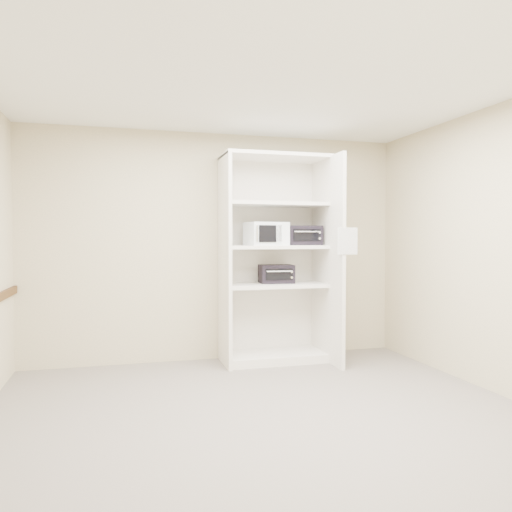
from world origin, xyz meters
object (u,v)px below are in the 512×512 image
object	(u,v)px
shelving_unit	(278,266)
microwave	(266,234)
toaster_oven_lower	(276,274)
toaster_oven_upper	(303,236)

from	to	relation	value
shelving_unit	microwave	world-z (taller)	shelving_unit
toaster_oven_lower	toaster_oven_upper	bearing A→B (deg)	-5.23
shelving_unit	microwave	size ratio (longest dim) A/B	5.43
microwave	toaster_oven_lower	world-z (taller)	microwave
shelving_unit	microwave	bearing A→B (deg)	-164.85
toaster_oven_upper	toaster_oven_lower	bearing A→B (deg)	174.20
microwave	toaster_oven_upper	bearing A→B (deg)	-2.61
toaster_oven_upper	toaster_oven_lower	size ratio (longest dim) A/B	1.03
toaster_oven_upper	shelving_unit	bearing A→B (deg)	-175.74
microwave	toaster_oven_lower	xyz separation A→B (m)	(0.16, 0.10, -0.48)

